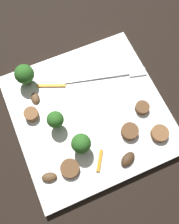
{
  "coord_description": "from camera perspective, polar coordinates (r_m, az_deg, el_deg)",
  "views": [
    {
      "loc": [
        -0.07,
        -0.17,
        0.49
      ],
      "look_at": [
        0.0,
        0.0,
        0.02
      ],
      "focal_mm": 42.42,
      "sensor_mm": 36.0,
      "label": 1
    }
  ],
  "objects": [
    {
      "name": "ground_plane",
      "position": [
        0.52,
        -0.0,
        -0.6
      ],
      "size": [
        1.4,
        1.4,
        0.0
      ],
      "primitive_type": "plane",
      "color": "black"
    },
    {
      "name": "plate",
      "position": [
        0.52,
        -0.0,
        -0.31
      ],
      "size": [
        0.29,
        0.29,
        0.02
      ],
      "primitive_type": "cube",
      "color": "white",
      "rests_on": "ground_plane"
    },
    {
      "name": "fork",
      "position": [
        0.54,
        4.26,
        7.72
      ],
      "size": [
        0.18,
        0.06,
        0.0
      ],
      "rotation": [
        0.0,
        0.0,
        -0.25
      ],
      "color": "silver",
      "rests_on": "plate"
    },
    {
      "name": "broccoli_floret_0",
      "position": [
        0.52,
        -13.86,
        7.9
      ],
      "size": [
        0.04,
        0.04,
        0.05
      ],
      "color": "#347525",
      "rests_on": "plate"
    },
    {
      "name": "broccoli_floret_1",
      "position": [
        0.48,
        -7.42,
        -1.56
      ],
      "size": [
        0.03,
        0.03,
        0.05
      ],
      "color": "#347525",
      "rests_on": "plate"
    },
    {
      "name": "broccoli_floret_2",
      "position": [
        0.46,
        -1.83,
        -6.83
      ],
      "size": [
        0.03,
        0.03,
        0.05
      ],
      "color": "#347525",
      "rests_on": "plate"
    },
    {
      "name": "sausage_slice_0",
      "position": [
        0.51,
        14.88,
        -4.49
      ],
      "size": [
        0.04,
        0.04,
        0.01
      ],
      "primitive_type": "cylinder",
      "rotation": [
        0.0,
        0.0,
        1.7
      ],
      "color": "brown",
      "rests_on": "plate"
    },
    {
      "name": "sausage_slice_1",
      "position": [
        0.49,
        8.65,
        -4.15
      ],
      "size": [
        0.04,
        0.04,
        0.01
      ],
      "primitive_type": "cylinder",
      "rotation": [
        0.0,
        0.0,
        2.9
      ],
      "color": "brown",
      "rests_on": "plate"
    },
    {
      "name": "sausage_slice_2",
      "position": [
        0.51,
        -12.41,
        -0.47
      ],
      "size": [
        0.03,
        0.03,
        0.02
      ],
      "primitive_type": "cylinder",
      "rotation": [
        0.0,
        0.0,
        1.71
      ],
      "color": "brown",
      "rests_on": "plate"
    },
    {
      "name": "sausage_slice_3",
      "position": [
        0.52,
        11.28,
        0.91
      ],
      "size": [
        0.04,
        0.04,
        0.01
      ],
      "primitive_type": "cylinder",
      "rotation": [
        0.0,
        0.0,
        2.3
      ],
      "color": "brown",
      "rests_on": "plate"
    },
    {
      "name": "sausage_slice_4",
      "position": [
        0.48,
        -4.24,
        -12.05
      ],
      "size": [
        0.04,
        0.04,
        0.01
      ],
      "primitive_type": "cylinder",
      "rotation": [
        0.0,
        0.0,
        1.7
      ],
      "color": "brown",
      "rests_on": "plate"
    },
    {
      "name": "mushroom_0",
      "position": [
        0.53,
        -11.64,
        2.97
      ],
      "size": [
        0.02,
        0.03,
        0.01
      ],
      "primitive_type": "ellipsoid",
      "rotation": [
        0.0,
        0.0,
        4.59
      ],
      "color": "brown",
      "rests_on": "plate"
    },
    {
      "name": "mushroom_1",
      "position": [
        0.48,
        8.27,
        -10.03
      ],
      "size": [
        0.04,
        0.03,
        0.01
      ],
      "primitive_type": "ellipsoid",
      "rotation": [
        0.0,
        0.0,
        3.58
      ],
      "color": "#422B19",
      "rests_on": "plate"
    },
    {
      "name": "mushroom_2",
      "position": [
        0.48,
        -8.68,
        -13.73
      ],
      "size": [
        0.03,
        0.02,
        0.01
      ],
      "primitive_type": "ellipsoid",
      "rotation": [
        0.0,
        0.0,
        2.87
      ],
      "color": "brown",
      "rests_on": "plate"
    },
    {
      "name": "pepper_strip_0",
      "position": [
        0.54,
        -8.21,
        5.67
      ],
      "size": [
        0.05,
        0.03,
        0.0
      ],
      "primitive_type": "cube",
      "rotation": [
        0.0,
        0.0,
        5.88
      ],
      "color": "orange",
      "rests_on": "plate"
    },
    {
      "name": "pepper_strip_1",
      "position": [
        0.48,
        2.19,
        -10.41
      ],
      "size": [
        0.03,
        0.04,
        0.0
      ],
      "primitive_type": "cube",
      "rotation": [
        0.0,
        0.0,
        4.13
      ],
      "color": "orange",
      "rests_on": "plate"
    }
  ]
}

